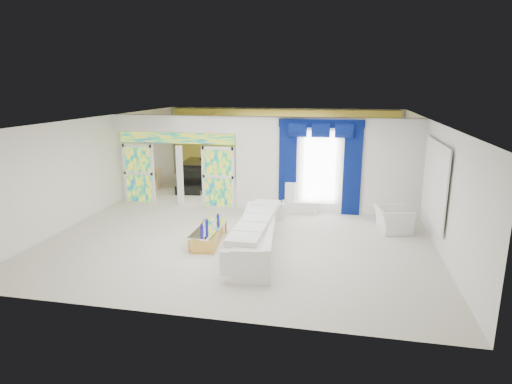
% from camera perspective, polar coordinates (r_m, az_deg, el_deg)
% --- Properties ---
extents(floor, '(12.00, 12.00, 0.00)m').
position_cam_1_polar(floor, '(13.31, -0.23, -3.31)').
color(floor, '#B7AF9E').
rests_on(floor, ground).
extents(dividing_wall, '(5.70, 0.18, 3.00)m').
position_cam_1_polar(dividing_wall, '(13.67, 9.50, 3.44)').
color(dividing_wall, white).
rests_on(dividing_wall, ground).
extents(dividing_header, '(4.30, 0.18, 0.55)m').
position_cam_1_polar(dividing_header, '(14.55, -10.61, 8.90)').
color(dividing_header, white).
rests_on(dividing_header, dividing_wall).
extents(stained_panel_left, '(0.95, 0.04, 2.00)m').
position_cam_1_polar(stained_panel_left, '(15.38, -15.26, 2.41)').
color(stained_panel_left, '#994C3F').
rests_on(stained_panel_left, ground).
extents(stained_panel_right, '(0.95, 0.04, 2.00)m').
position_cam_1_polar(stained_panel_right, '(14.33, -5.01, 2.03)').
color(stained_panel_right, '#994C3F').
rests_on(stained_panel_right, ground).
extents(stained_transom, '(4.00, 0.05, 0.35)m').
position_cam_1_polar(stained_transom, '(14.60, -10.53, 7.04)').
color(stained_transom, '#994C3F').
rests_on(stained_transom, dividing_header).
extents(window_pane, '(1.00, 0.02, 2.30)m').
position_cam_1_polar(window_pane, '(13.59, 8.43, 3.21)').
color(window_pane, white).
rests_on(window_pane, dividing_wall).
extents(blue_drape_left, '(0.55, 0.10, 2.80)m').
position_cam_1_polar(blue_drape_left, '(13.65, 4.21, 3.16)').
color(blue_drape_left, '#030340').
rests_on(blue_drape_left, ground).
extents(blue_drape_right, '(0.55, 0.10, 2.80)m').
position_cam_1_polar(blue_drape_right, '(13.55, 12.64, 2.77)').
color(blue_drape_right, '#030340').
rests_on(blue_drape_right, ground).
extents(blue_pelmet, '(2.60, 0.12, 0.25)m').
position_cam_1_polar(blue_pelmet, '(13.37, 8.63, 8.96)').
color(blue_pelmet, '#030340').
rests_on(blue_pelmet, dividing_wall).
extents(wall_mirror, '(0.04, 2.70, 1.90)m').
position_cam_1_polar(wall_mirror, '(11.92, 22.63, 1.25)').
color(wall_mirror, white).
rests_on(wall_mirror, ground).
extents(gold_curtains, '(9.70, 0.12, 2.90)m').
position_cam_1_polar(gold_curtains, '(18.68, 3.48, 6.41)').
color(gold_curtains, gold).
rests_on(gold_curtains, ground).
extents(white_sofa, '(1.29, 3.88, 0.73)m').
position_cam_1_polar(white_sofa, '(10.57, 0.20, -5.89)').
color(white_sofa, silver).
rests_on(white_sofa, ground).
extents(coffee_table, '(0.76, 1.71, 0.37)m').
position_cam_1_polar(coffee_table, '(11.23, -6.30, -5.73)').
color(coffee_table, gold).
rests_on(coffee_table, ground).
extents(console_table, '(1.16, 0.42, 0.38)m').
position_cam_1_polar(console_table, '(13.75, 5.80, -1.99)').
color(console_table, silver).
rests_on(console_table, ground).
extents(table_lamp, '(0.36, 0.36, 0.58)m').
position_cam_1_polar(table_lamp, '(13.65, 4.60, 0.02)').
color(table_lamp, silver).
rests_on(table_lamp, console_table).
extents(armchair, '(1.07, 1.17, 0.66)m').
position_cam_1_polar(armchair, '(12.56, 17.66, -3.49)').
color(armchair, silver).
rests_on(armchair, ground).
extents(grand_piano, '(1.64, 2.05, 0.97)m').
position_cam_1_polar(grand_piano, '(17.60, -7.14, 2.51)').
color(grand_piano, black).
rests_on(grand_piano, ground).
extents(piano_bench, '(0.98, 0.45, 0.32)m').
position_cam_1_polar(piano_bench, '(16.20, -8.90, 0.26)').
color(piano_bench, black).
rests_on(piano_bench, ground).
extents(tv_console, '(0.58, 0.53, 0.79)m').
position_cam_1_polar(tv_console, '(17.35, -13.53, 1.76)').
color(tv_console, '#A57752').
rests_on(tv_console, ground).
extents(chandelier, '(0.60, 0.60, 0.60)m').
position_cam_1_polar(chandelier, '(16.63, -5.69, 9.42)').
color(chandelier, gold).
rests_on(chandelier, ceiling).
extents(decanters, '(0.18, 1.26, 0.25)m').
position_cam_1_polar(decanters, '(11.11, -6.25, -4.41)').
color(decanters, navy).
rests_on(decanters, coffee_table).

